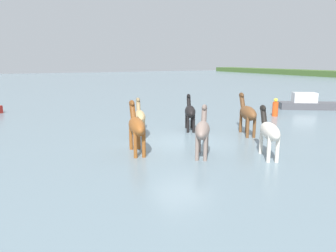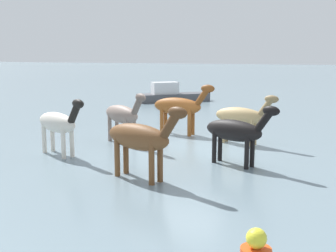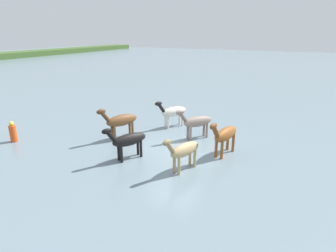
% 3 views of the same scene
% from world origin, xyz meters
% --- Properties ---
extents(ground_plane, '(158.70, 158.70, 0.00)m').
position_xyz_m(ground_plane, '(0.00, 0.00, 0.00)').
color(ground_plane, slate).
extents(horse_dark_mare, '(2.17, 0.99, 1.69)m').
position_xyz_m(horse_dark_mare, '(-1.70, -1.25, 0.93)').
color(horse_dark_mare, tan).
rests_on(horse_dark_mare, ground_plane).
extents(horse_lead, '(2.14, 1.28, 1.72)m').
position_xyz_m(horse_lead, '(-1.83, 1.51, 0.95)').
color(horse_lead, black).
rests_on(horse_lead, ground_plane).
extents(horse_mid_herd, '(2.44, 0.94, 1.89)m').
position_xyz_m(horse_mid_herd, '(0.69, -2.32, 1.04)').
color(horse_mid_herd, brown).
rests_on(horse_mid_herd, ground_plane).
extents(horse_dun_straggler, '(2.04, 1.63, 1.77)m').
position_xyz_m(horse_dun_straggler, '(2.13, -0.29, 0.98)').
color(horse_dun_straggler, gray).
rests_on(horse_dun_straggler, ground_plane).
extents(horse_gray_outer, '(2.16, 1.41, 1.77)m').
position_xyz_m(horse_gray_outer, '(3.36, 1.76, 0.98)').
color(horse_gray_outer, silver).
rests_on(horse_gray_outer, ground_plane).
extents(horse_pinto_flank, '(2.36, 1.32, 1.88)m').
position_xyz_m(horse_pinto_flank, '(0.23, 3.43, 1.04)').
color(horse_pinto_flank, brown).
rests_on(horse_pinto_flank, ground_plane).
extents(boat_tender_starboard, '(4.24, 3.31, 1.33)m').
position_xyz_m(boat_tender_starboard, '(3.56, -12.06, 0.31)').
color(boat_tender_starboard, '#4C4C51').
rests_on(boat_tender_starboard, ground_plane).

